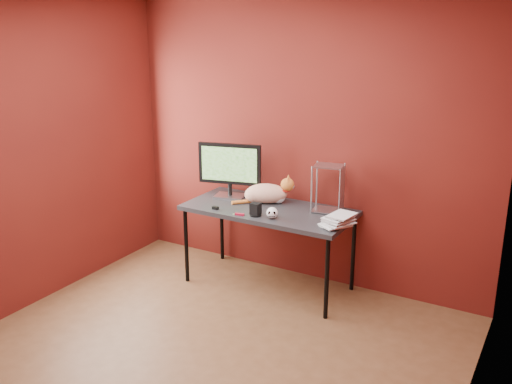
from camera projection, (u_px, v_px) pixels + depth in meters
The scene contains 11 objects.
room at pixel (188, 168), 3.64m from camera, with size 3.52×3.52×2.61m.
desk at pixel (269, 214), 5.07m from camera, with size 1.50×0.70×0.75m.
monitor at pixel (230, 168), 5.28m from camera, with size 0.58×0.25×0.51m.
cat at pixel (267, 193), 5.18m from camera, with size 0.49×0.38×0.27m.
skull_mug at pixel (272, 213), 4.78m from camera, with size 0.10×0.11×0.10m.
speaker at pixel (256, 210), 4.85m from camera, with size 0.10×0.10×0.11m.
book_stack at pixel (334, 153), 4.51m from camera, with size 0.27×0.29×1.18m.
wire_rack at pixel (328, 188), 4.92m from camera, with size 0.28×0.24×0.42m.
pocket_knife at pixel (240, 214), 4.87m from camera, with size 0.08×0.02×0.02m, color #A70C27.
black_gadget at pixel (215, 208), 5.02m from camera, with size 0.05×0.03×0.03m, color black.
washer at pixel (235, 214), 4.90m from camera, with size 0.04×0.04×0.00m, color #ACADB1.
Camera 1 is at (2.13, -2.85, 2.37)m, focal length 40.00 mm.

